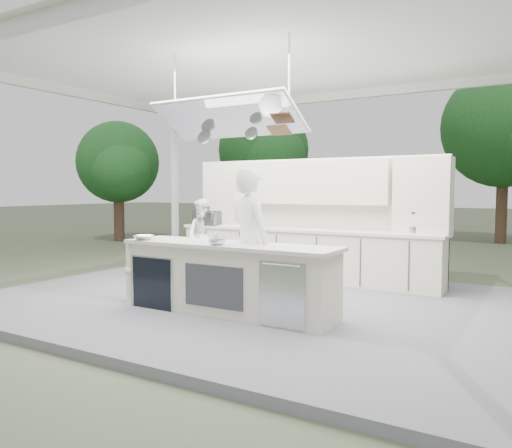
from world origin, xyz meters
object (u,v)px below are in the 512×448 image
Objects in this scene: demo_island at (227,278)px; head_chef at (250,240)px; back_counter at (304,254)px; sous_chef at (203,236)px.

head_chef is (0.23, 0.21, 0.51)m from demo_island.
demo_island and back_counter have the same top height.
sous_chef reaches higher than demo_island.
sous_chef is (-2.05, -0.35, 0.26)m from back_counter.
sous_chef is at bearing -20.38° from head_chef.
back_counter is at bearing 10.83° from sous_chef.
sous_chef is at bearing 132.15° from demo_island.
head_chef is at bearing -81.05° from back_counter.
head_chef is 1.32× the size of sous_chef.
demo_island is at bearing -86.37° from back_counter.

